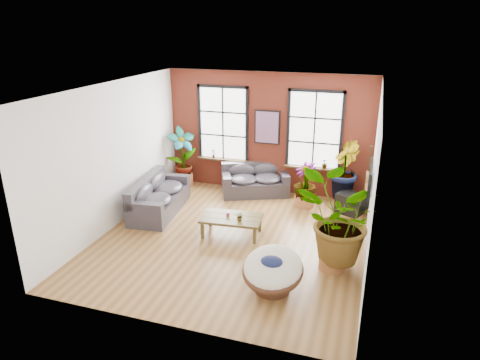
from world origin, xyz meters
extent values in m
cube|color=brown|center=(0.00, 0.00, -0.01)|extent=(6.00, 6.50, 0.02)
cube|color=white|center=(0.00, 0.00, 3.51)|extent=(6.00, 6.50, 0.02)
cube|color=#531C13|center=(0.00, 3.26, 1.75)|extent=(6.00, 0.02, 3.50)
cube|color=silver|center=(0.00, -3.26, 1.75)|extent=(6.00, 0.02, 3.50)
cube|color=silver|center=(-3.01, 0.00, 1.75)|extent=(0.02, 6.50, 3.50)
cube|color=silver|center=(3.01, 0.00, 1.75)|extent=(0.02, 6.50, 3.50)
cube|color=white|center=(-1.35, 3.20, 1.95)|extent=(1.40, 0.02, 2.10)
cube|color=black|center=(-1.35, 3.13, 0.87)|extent=(1.60, 0.22, 0.06)
cube|color=white|center=(1.35, 3.20, 1.95)|extent=(1.40, 0.02, 2.10)
cube|color=black|center=(1.35, 3.13, 0.87)|extent=(1.60, 0.22, 0.06)
cube|color=#332E38|center=(-0.24, 2.82, 0.22)|extent=(2.12, 1.61, 0.43)
cube|color=#332E38|center=(-0.38, 3.15, 0.66)|extent=(1.85, 0.96, 0.44)
cube|color=#332E38|center=(-1.01, 2.49, 0.55)|extent=(0.58, 0.94, 0.23)
cube|color=#332E38|center=(0.54, 3.16, 0.55)|extent=(0.58, 0.94, 0.23)
ellipsoid|color=#332E38|center=(-0.55, 2.63, 0.50)|extent=(1.04, 1.03, 0.25)
ellipsoid|color=#332E38|center=(-0.66, 2.88, 0.66)|extent=(0.83, 0.54, 0.43)
ellipsoid|color=#332E38|center=(0.12, 2.92, 0.50)|extent=(1.04, 1.03, 0.25)
ellipsoid|color=#332E38|center=(0.01, 3.17, 0.66)|extent=(0.83, 0.54, 0.43)
cube|color=#332E38|center=(-2.32, 0.87, 0.22)|extent=(1.22, 2.40, 0.45)
cube|color=#332E38|center=(-2.69, 0.82, 0.68)|extent=(0.50, 2.31, 0.46)
cube|color=#332E38|center=(-2.21, -0.16, 0.57)|extent=(0.98, 0.34, 0.24)
cube|color=#332E38|center=(-2.44, 1.89, 0.57)|extent=(0.98, 0.34, 0.24)
ellipsoid|color=#332E38|center=(-2.22, 0.42, 0.51)|extent=(0.92, 1.09, 0.26)
ellipsoid|color=#332E38|center=(-2.50, 0.38, 0.68)|extent=(0.37, 1.03, 0.44)
ellipsoid|color=#332E38|center=(-2.32, 1.33, 0.51)|extent=(0.92, 1.09, 0.26)
ellipsoid|color=#332E38|center=(-2.60, 1.29, 0.68)|extent=(0.37, 1.03, 0.44)
cube|color=#453919|center=(-0.08, 0.18, 0.42)|extent=(1.47, 0.91, 0.06)
cube|color=black|center=(-0.07, 0.05, 0.46)|extent=(1.41, 0.12, 0.00)
cube|color=black|center=(-0.09, 0.32, 0.46)|extent=(1.41, 0.12, 0.00)
cube|color=#453919|center=(-0.68, -0.19, 0.20)|extent=(0.08, 0.08, 0.39)
cube|color=#453919|center=(0.57, -0.09, 0.20)|extent=(0.08, 0.08, 0.39)
cube|color=#453919|center=(-0.73, 0.45, 0.20)|extent=(0.08, 0.08, 0.39)
cube|color=#453919|center=(0.52, 0.55, 0.20)|extent=(0.08, 0.08, 0.39)
cylinder|color=#B42D3D|center=(-0.18, 0.22, 0.50)|extent=(0.09, 0.09, 0.09)
cylinder|color=#4B2B1B|center=(1.38, -1.74, 0.13)|extent=(0.70, 0.70, 0.27)
torus|color=#4B2B1B|center=(1.38, -1.74, 0.44)|extent=(1.21, 1.21, 0.52)
ellipsoid|color=silver|center=(1.38, -1.74, 0.51)|extent=(1.17, 1.23, 0.71)
ellipsoid|color=#151C41|center=(1.38, -1.80, 0.64)|extent=(0.46, 0.38, 0.20)
cube|color=black|center=(0.00, 3.19, 1.95)|extent=(0.74, 0.04, 0.98)
cube|color=#0C7F8C|center=(0.00, 3.16, 1.95)|extent=(0.66, 0.02, 0.90)
cube|color=black|center=(2.95, 0.30, 1.65)|extent=(0.06, 1.25, 0.72)
cube|color=black|center=(2.92, 0.30, 1.65)|extent=(0.01, 1.15, 0.62)
cylinder|color=#B27F4C|center=(2.90, 1.35, 1.13)|extent=(0.09, 0.38, 0.38)
cylinder|color=#B27F4C|center=(2.90, 1.35, 1.38)|extent=(0.09, 0.30, 0.30)
cylinder|color=black|center=(2.90, 1.35, 1.13)|extent=(0.09, 0.11, 0.11)
cube|color=black|center=(2.90, 1.35, 1.75)|extent=(0.04, 0.05, 0.55)
cube|color=black|center=(2.90, 1.35, 2.07)|extent=(0.06, 0.06, 0.14)
cube|color=black|center=(2.53, 2.31, 0.27)|extent=(0.81, 0.76, 0.54)
cylinder|color=#A36335|center=(-2.50, 2.80, 0.20)|extent=(0.64, 0.64, 0.40)
cylinder|color=#A36335|center=(2.27, 2.97, 0.20)|extent=(0.69, 0.69, 0.40)
cylinder|color=#A36335|center=(2.37, -0.62, 0.20)|extent=(0.65, 0.65, 0.40)
cylinder|color=#A36335|center=(1.29, 2.38, 0.19)|extent=(0.53, 0.53, 0.38)
imported|color=#165522|center=(-2.52, 2.77, 1.01)|extent=(1.06, 1.08, 1.71)
imported|color=#165522|center=(2.24, 2.94, 0.97)|extent=(0.95, 1.07, 1.64)
imported|color=#165522|center=(2.40, -0.60, 1.07)|extent=(1.91, 1.75, 1.82)
imported|color=#165522|center=(1.29, 2.36, 0.70)|extent=(0.88, 0.88, 1.12)
imported|color=#165522|center=(0.17, 0.06, 0.57)|extent=(0.23, 0.21, 0.22)
imported|color=#165522|center=(-1.65, 3.13, 1.04)|extent=(0.17, 0.17, 0.27)
imported|color=#165522|center=(1.70, 3.13, 1.04)|extent=(0.19, 0.19, 0.27)
camera|label=1|loc=(2.87, -8.49, 4.78)|focal=32.00mm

